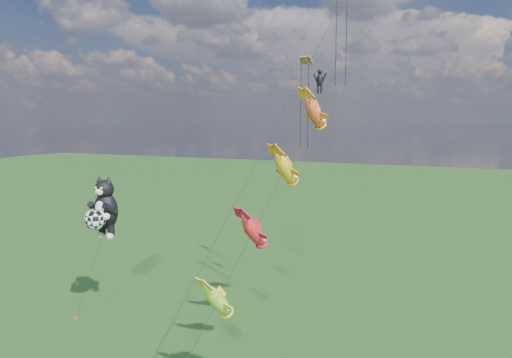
% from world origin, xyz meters
% --- Properties ---
extents(ground, '(300.00, 300.00, 0.00)m').
position_xyz_m(ground, '(0.00, 0.00, 0.00)').
color(ground, '#0F340D').
extents(cat_kite_rig, '(2.55, 4.14, 11.37)m').
position_xyz_m(cat_kite_rig, '(-1.57, 7.12, 8.65)').
color(cat_kite_rig, brown).
rests_on(cat_kite_rig, ground).
extents(fish_windsock_rig, '(5.63, 15.02, 19.53)m').
position_xyz_m(fish_windsock_rig, '(14.47, 4.10, 10.96)').
color(fish_windsock_rig, brown).
rests_on(fish_windsock_rig, ground).
extents(parafoil_rig, '(9.14, 15.67, 28.13)m').
position_xyz_m(parafoil_rig, '(14.88, 12.68, 19.73)').
color(parafoil_rig, brown).
rests_on(parafoil_rig, ground).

